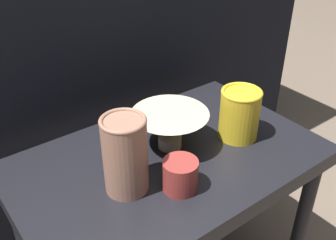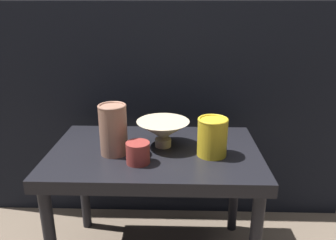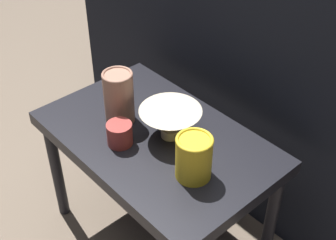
# 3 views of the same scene
# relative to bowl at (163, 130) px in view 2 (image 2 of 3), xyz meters

# --- Properties ---
(table) EXTENTS (0.67, 0.43, 0.43)m
(table) POSITION_rel_bowl_xyz_m (-0.03, -0.03, -0.11)
(table) COLOR black
(table) RESTS_ON ground_plane
(couch_backdrop) EXTENTS (1.56, 0.50, 0.89)m
(couch_backdrop) POSITION_rel_bowl_xyz_m (-0.03, 0.52, -0.04)
(couch_backdrop) COLOR black
(couch_backdrop) RESTS_ON ground_plane
(bowl) EXTENTS (0.17, 0.17, 0.09)m
(bowl) POSITION_rel_bowl_xyz_m (0.00, 0.00, 0.00)
(bowl) COLOR #C1B293
(bowl) RESTS_ON table
(vase_textured_left) EXTENTS (0.09, 0.09, 0.16)m
(vase_textured_left) POSITION_rel_bowl_xyz_m (-0.15, -0.06, 0.03)
(vase_textured_left) COLOR #996B56
(vase_textured_left) RESTS_ON table
(vase_colorful_right) EXTENTS (0.09, 0.09, 0.12)m
(vase_colorful_right) POSITION_rel_bowl_xyz_m (0.15, -0.06, 0.01)
(vase_colorful_right) COLOR gold
(vase_colorful_right) RESTS_ON table
(cup) EXTENTS (0.07, 0.07, 0.06)m
(cup) POSITION_rel_bowl_xyz_m (-0.07, -0.12, -0.02)
(cup) COLOR maroon
(cup) RESTS_ON table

